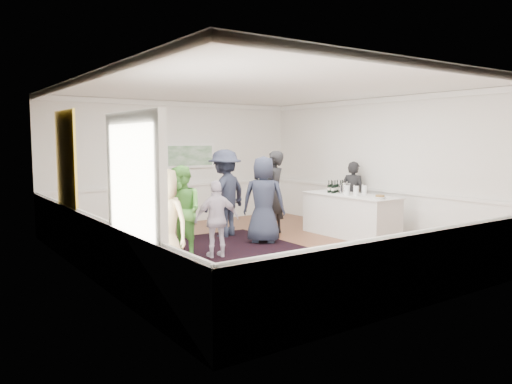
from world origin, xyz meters
TOP-DOWN VIEW (x-y plane):
  - floor at (0.00, 0.00)m, footprint 8.00×8.00m
  - ceiling at (0.00, 0.00)m, footprint 7.00×8.00m
  - wall_left at (-3.50, 0.00)m, footprint 0.02×8.00m
  - wall_right at (3.50, 0.00)m, footprint 0.02×8.00m
  - wall_back at (0.00, 4.00)m, footprint 7.00×0.02m
  - wall_front at (0.00, -4.00)m, footprint 7.00×0.02m
  - wainscoting at (0.00, 0.00)m, footprint 7.00×8.00m
  - mirror at (-3.45, 1.30)m, footprint 0.05×1.25m
  - doorway at (-3.45, -1.90)m, footprint 0.10×1.78m
  - landscape_painting at (0.40, 3.95)m, footprint 1.44×0.06m
  - area_rug at (-0.73, 0.09)m, footprint 3.19×4.14m
  - serving_table at (2.43, 0.03)m, footprint 0.90×2.37m
  - bartender at (3.20, 0.69)m, footprint 0.59×0.71m
  - guest_tan at (-2.53, -0.78)m, footprint 0.96×1.03m
  - guest_green at (-1.59, 0.46)m, footprint 0.79×0.94m
  - guest_lilac at (-1.12, -0.03)m, footprint 0.91×0.53m
  - guest_dark_a at (0.07, 1.64)m, footprint 1.46×1.15m
  - guest_dark_b at (1.16, 1.25)m, footprint 0.84×0.73m
  - guest_navy at (0.38, 0.56)m, footprint 1.07×1.05m
  - wine_bottles at (2.43, 0.52)m, footprint 0.46×0.26m
  - juice_pitchers at (2.38, -0.17)m, footprint 0.43×0.35m
  - ice_bucket at (2.44, 0.22)m, footprint 0.26×0.26m
  - nut_bowl at (2.35, -0.90)m, footprint 0.24×0.24m

SIDE VIEW (x-z plane):
  - floor at x=0.00m, z-range 0.00..0.00m
  - area_rug at x=-0.73m, z-range 0.00..0.02m
  - serving_table at x=2.43m, z-range 0.00..0.96m
  - wainscoting at x=0.00m, z-range 0.00..1.00m
  - guest_lilac at x=-1.12m, z-range 0.00..1.45m
  - bartender at x=3.20m, z-range 0.00..1.68m
  - guest_green at x=-1.59m, z-range 0.00..1.72m
  - guest_tan at x=-2.53m, z-range 0.00..1.77m
  - guest_navy at x=0.38m, z-range 0.00..1.86m
  - guest_dark_b at x=1.16m, z-range 0.00..1.95m
  - guest_dark_a at x=0.07m, z-range 0.00..1.98m
  - nut_bowl at x=2.35m, z-range 0.96..1.04m
  - ice_bucket at x=2.44m, z-range 0.95..1.20m
  - juice_pitchers at x=2.38m, z-range 0.96..1.20m
  - wine_bottles at x=2.43m, z-range 0.96..1.27m
  - doorway at x=-3.45m, z-range 0.14..2.70m
  - wall_left at x=-3.50m, z-range 0.00..3.20m
  - wall_right at x=3.50m, z-range 0.00..3.20m
  - wall_back at x=0.00m, z-range 0.00..3.20m
  - wall_front at x=0.00m, z-range 0.00..3.20m
  - landscape_painting at x=0.40m, z-range 1.45..2.11m
  - mirror at x=-3.45m, z-range 0.88..2.73m
  - ceiling at x=0.00m, z-range 3.19..3.21m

